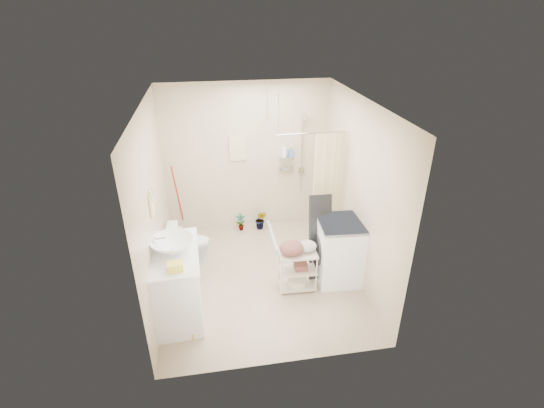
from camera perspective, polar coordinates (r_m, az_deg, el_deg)
The scene contains 23 objects.
floor at distance 6.02m, azimuth -1.61°, elevation -10.54°, with size 3.20×3.20×0.00m, color tan.
ceiling at distance 4.89m, azimuth -2.02°, elevation 14.37°, with size 2.80×3.20×0.04m, color silver.
wall_back at distance 6.79m, azimuth -3.67°, elevation 6.56°, with size 2.80×0.04×2.60m, color beige.
wall_front at distance 3.98m, azimuth 1.44°, elevation -9.61°, with size 2.80×0.04×2.60m, color beige.
wall_left at distance 5.35m, azimuth -16.82°, elevation -0.54°, with size 0.04×3.20×2.60m, color beige.
wall_right at distance 5.66m, azimuth 12.39°, elevation 1.63°, with size 0.04×3.20×2.60m, color beige.
vanity at distance 5.27m, azimuth -13.61°, elevation -11.13°, with size 0.61×1.10×0.97m, color white.
sink at distance 4.95m, azimuth -14.25°, elevation -5.82°, with size 0.53×0.53×0.18m, color white.
counter_basket at distance 4.65m, azimuth -13.81°, elevation -8.77°, with size 0.17×0.14×0.10m, color #F5E649.
floor_basket at distance 5.20m, azimuth -11.84°, elevation -17.64°, with size 0.23×0.18×0.12m, color yellow.
toilet at distance 6.33m, azimuth -11.87°, elevation -5.49°, with size 0.37×0.64×0.65m, color white.
mop at distance 6.93m, azimuth -13.79°, elevation 0.56°, with size 0.13×0.13×1.34m, color #B1251A, non-canonical shape.
potted_plant_a at distance 7.10m, azimuth -4.56°, elevation -2.65°, with size 0.17×0.11×0.32m, color brown.
potted_plant_b at distance 7.11m, azimuth -1.64°, elevation -2.29°, with size 0.20×0.17×0.37m, color brown.
hanging_towel at distance 6.69m, azimuth -4.99°, elevation 8.02°, with size 0.28×0.03×0.42m, color beige.
towel_ring at distance 5.09m, azimuth -17.07°, elevation 0.15°, with size 0.04×0.22×0.34m, color #E9DC8D, non-canonical shape.
tp_holder at distance 5.66m, azimuth -15.60°, elevation -5.48°, with size 0.08×0.12×0.14m, color white, non-canonical shape.
shower at distance 6.51m, azimuth 4.39°, elevation 3.25°, with size 1.10×1.10×2.10m, color silver, non-canonical shape.
shampoo_bottle_a at distance 6.77m, azimuth 1.82°, elevation 7.76°, with size 0.09×0.09×0.23m, color white.
shampoo_bottle_b at distance 6.80m, azimuth 2.79°, elevation 7.53°, with size 0.07×0.07×0.16m, color #4F6EB4.
washing_machine at distance 5.83m, azimuth 9.81°, elevation -6.63°, with size 0.65×0.67×0.95m, color white.
laundry_rack at distance 5.62m, azimuth 3.72°, elevation -9.12°, with size 0.52×0.31×0.72m, color beige, non-canonical shape.
ironing_board at distance 5.79m, azimuth 6.99°, elevation -4.73°, with size 0.36×0.11×1.29m, color black, non-canonical shape.
Camera 1 is at (-0.62, -4.72, 3.68)m, focal length 26.00 mm.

